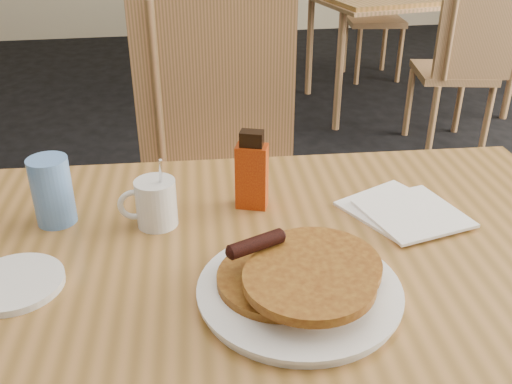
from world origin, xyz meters
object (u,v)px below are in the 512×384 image
(chair_neighbor_far, at_px, (372,5))
(blue_tumbler, at_px, (52,191))
(main_table, at_px, (270,280))
(syrup_bottle, at_px, (252,173))
(chair_neighbor_near, at_px, (464,59))
(chair_main_far, at_px, (221,153))
(pancake_plate, at_px, (300,283))
(coffee_mug, at_px, (155,202))

(chair_neighbor_far, height_order, blue_tumbler, chair_neighbor_far)
(chair_neighbor_far, distance_m, blue_tumbler, 3.74)
(main_table, relative_size, blue_tumbler, 10.40)
(syrup_bottle, bearing_deg, chair_neighbor_near, 70.85)
(chair_main_far, relative_size, chair_neighbor_far, 1.17)
(chair_neighbor_near, height_order, pancake_plate, chair_neighbor_near)
(chair_neighbor_near, bearing_deg, chair_main_far, -127.40)
(main_table, relative_size, coffee_mug, 9.51)
(main_table, distance_m, chair_main_far, 0.74)
(chair_neighbor_far, bearing_deg, blue_tumbler, -111.34)
(pancake_plate, bearing_deg, chair_neighbor_near, 56.07)
(chair_main_far, bearing_deg, main_table, -83.79)
(main_table, distance_m, blue_tumbler, 0.43)
(chair_neighbor_near, height_order, coffee_mug, coffee_mug)
(pancake_plate, distance_m, blue_tumbler, 0.49)
(chair_neighbor_near, relative_size, pancake_plate, 2.76)
(coffee_mug, bearing_deg, chair_main_far, 92.10)
(main_table, bearing_deg, pancake_plate, -74.91)
(coffee_mug, height_order, syrup_bottle, syrup_bottle)
(main_table, xyz_separation_m, chair_main_far, (-0.00, 0.73, -0.09))
(main_table, xyz_separation_m, coffee_mug, (-0.19, 0.15, 0.09))
(pancake_plate, distance_m, coffee_mug, 0.33)
(chair_neighbor_far, height_order, chair_neighbor_near, chair_neighbor_far)
(chair_neighbor_far, relative_size, pancake_plate, 2.84)
(main_table, bearing_deg, coffee_mug, 140.80)
(chair_main_far, distance_m, blue_tumbler, 0.68)
(pancake_plate, bearing_deg, coffee_mug, 130.31)
(main_table, bearing_deg, blue_tumbler, 152.34)
(chair_neighbor_far, relative_size, coffee_mug, 6.32)
(main_table, distance_m, coffee_mug, 0.25)
(chair_main_far, distance_m, syrup_bottle, 0.58)
(chair_neighbor_near, height_order, blue_tumbler, blue_tumbler)
(main_table, relative_size, pancake_plate, 4.27)
(chair_neighbor_near, bearing_deg, main_table, -114.06)
(main_table, height_order, chair_neighbor_far, chair_neighbor_far)
(chair_main_far, xyz_separation_m, blue_tumbler, (-0.36, -0.54, 0.19))
(blue_tumbler, bearing_deg, coffee_mug, -12.87)
(chair_neighbor_far, xyz_separation_m, blue_tumbler, (-1.81, -3.26, 0.29))
(chair_main_far, xyz_separation_m, coffee_mug, (-0.18, -0.58, 0.17))
(chair_neighbor_near, height_order, syrup_bottle, syrup_bottle)
(chair_main_far, height_order, syrup_bottle, chair_main_far)
(chair_neighbor_near, xyz_separation_m, coffee_mug, (-1.59, -1.80, 0.28))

